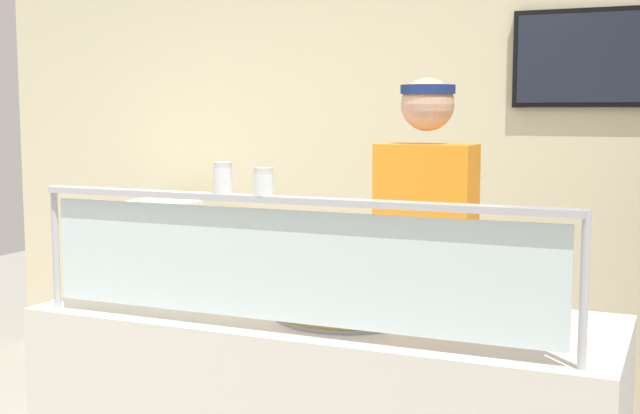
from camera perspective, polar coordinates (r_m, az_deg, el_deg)
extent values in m
cube|color=beige|center=(4.72, 10.13, 3.03)|extent=(6.35, 0.08, 2.70)
cube|color=black|center=(4.56, 17.47, 9.60)|extent=(0.72, 0.04, 0.50)
cube|color=#1E2333|center=(4.54, 17.44, 9.62)|extent=(0.67, 0.01, 0.45)
cylinder|color=#B2B5BC|center=(3.04, -17.46, -2.62)|extent=(0.02, 0.02, 0.42)
cylinder|color=#B2B5BC|center=(2.31, 17.46, -5.42)|extent=(0.02, 0.02, 0.42)
cube|color=silver|center=(2.55, -2.47, -4.01)|extent=(1.69, 0.01, 0.34)
cube|color=#B2B5BC|center=(2.52, -2.50, 0.50)|extent=(1.75, 0.06, 0.02)
cylinder|color=#9EA0A8|center=(2.82, 1.83, -7.29)|extent=(0.48, 0.48, 0.01)
cylinder|color=tan|center=(2.81, 1.83, -7.00)|extent=(0.46, 0.46, 0.02)
cylinder|color=#D65B2D|center=(2.81, 1.83, -6.76)|extent=(0.40, 0.40, 0.01)
cube|color=#ADAFB7|center=(2.78, 2.45, -6.80)|extent=(0.10, 0.29, 0.01)
cylinder|color=white|center=(2.62, -6.59, 1.77)|extent=(0.06, 0.06, 0.08)
cylinder|color=white|center=(2.62, -6.58, 1.51)|extent=(0.05, 0.05, 0.05)
cylinder|color=silver|center=(2.61, -6.60, 2.84)|extent=(0.06, 0.06, 0.02)
cylinder|color=white|center=(2.55, -3.83, 1.53)|extent=(0.06, 0.06, 0.07)
cylinder|color=red|center=(2.55, -3.83, 1.31)|extent=(0.05, 0.05, 0.04)
cylinder|color=silver|center=(2.54, -3.83, 2.48)|extent=(0.06, 0.06, 0.02)
cylinder|color=#23232D|center=(3.56, 5.29, -12.42)|extent=(0.13, 0.13, 0.95)
cylinder|color=#23232D|center=(3.50, 8.79, -12.80)|extent=(0.13, 0.13, 0.95)
cube|color=orange|center=(3.36, 7.20, -0.43)|extent=(0.38, 0.21, 0.55)
sphere|color=tan|center=(3.34, 7.30, 6.92)|extent=(0.21, 0.21, 0.21)
cylinder|color=navy|center=(3.34, 7.32, 7.91)|extent=(0.21, 0.21, 0.04)
cylinder|color=tan|center=(3.12, 9.19, -2.77)|extent=(0.08, 0.34, 0.08)
cube|color=#B7BABF|center=(5.13, -10.95, -6.78)|extent=(0.70, 0.55, 0.92)
cube|color=silver|center=(5.04, -11.00, -1.43)|extent=(0.43, 0.43, 0.04)
cube|color=silver|center=(5.04, -11.16, -0.92)|extent=(0.43, 0.43, 0.04)
cube|color=silver|center=(5.03, -11.06, -0.42)|extent=(0.43, 0.43, 0.04)
cube|color=silver|center=(5.02, -11.02, 0.09)|extent=(0.42, 0.42, 0.04)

